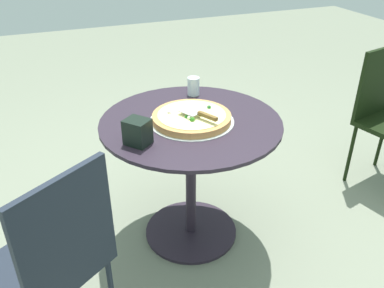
{
  "coord_description": "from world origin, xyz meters",
  "views": [
    {
      "loc": [
        1.66,
        -0.65,
        1.61
      ],
      "look_at": [
        0.01,
        0.0,
        0.59
      ],
      "focal_mm": 38.01,
      "sensor_mm": 36.0,
      "label": 1
    }
  ],
  "objects_px": {
    "pizza_on_tray": "(192,118)",
    "pizza_server": "(199,114)",
    "napkin_dispenser": "(138,132)",
    "patio_table": "(191,155)",
    "drinking_cup": "(193,86)",
    "patio_chair_corner": "(56,255)"
  },
  "relations": [
    {
      "from": "drinking_cup",
      "to": "patio_chair_corner",
      "type": "relative_size",
      "value": 0.11
    },
    {
      "from": "drinking_cup",
      "to": "patio_chair_corner",
      "type": "xyz_separation_m",
      "value": [
        0.77,
        -0.85,
        -0.25
      ]
    },
    {
      "from": "napkin_dispenser",
      "to": "patio_chair_corner",
      "type": "bearing_deg",
      "value": 90.24
    },
    {
      "from": "drinking_cup",
      "to": "napkin_dispenser",
      "type": "bearing_deg",
      "value": -45.54
    },
    {
      "from": "patio_table",
      "to": "drinking_cup",
      "type": "xyz_separation_m",
      "value": [
        -0.3,
        0.13,
        0.25
      ]
    },
    {
      "from": "patio_table",
      "to": "pizza_on_tray",
      "type": "relative_size",
      "value": 2.17
    },
    {
      "from": "drinking_cup",
      "to": "napkin_dispenser",
      "type": "distance_m",
      "value": 0.6
    },
    {
      "from": "patio_table",
      "to": "pizza_server",
      "type": "relative_size",
      "value": 4.28
    },
    {
      "from": "pizza_server",
      "to": "napkin_dispenser",
      "type": "relative_size",
      "value": 1.82
    },
    {
      "from": "napkin_dispenser",
      "to": "patio_chair_corner",
      "type": "relative_size",
      "value": 0.13
    },
    {
      "from": "drinking_cup",
      "to": "patio_chair_corner",
      "type": "distance_m",
      "value": 1.17
    },
    {
      "from": "drinking_cup",
      "to": "patio_chair_corner",
      "type": "bearing_deg",
      "value": -47.85
    },
    {
      "from": "patio_table",
      "to": "drinking_cup",
      "type": "height_order",
      "value": "drinking_cup"
    },
    {
      "from": "patio_table",
      "to": "napkin_dispenser",
      "type": "bearing_deg",
      "value": -66.97
    },
    {
      "from": "pizza_on_tray",
      "to": "pizza_server",
      "type": "relative_size",
      "value": 1.98
    },
    {
      "from": "pizza_on_tray",
      "to": "patio_chair_corner",
      "type": "relative_size",
      "value": 0.46
    },
    {
      "from": "pizza_server",
      "to": "patio_chair_corner",
      "type": "bearing_deg",
      "value": -61.01
    },
    {
      "from": "patio_chair_corner",
      "to": "drinking_cup",
      "type": "bearing_deg",
      "value": 132.15
    },
    {
      "from": "pizza_server",
      "to": "napkin_dispenser",
      "type": "xyz_separation_m",
      "value": [
        0.06,
        -0.32,
        -0.0
      ]
    },
    {
      "from": "pizza_on_tray",
      "to": "drinking_cup",
      "type": "height_order",
      "value": "drinking_cup"
    },
    {
      "from": "patio_chair_corner",
      "to": "patio_table",
      "type": "bearing_deg",
      "value": 123.38
    },
    {
      "from": "drinking_cup",
      "to": "napkin_dispenser",
      "type": "height_order",
      "value": "napkin_dispenser"
    }
  ]
}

